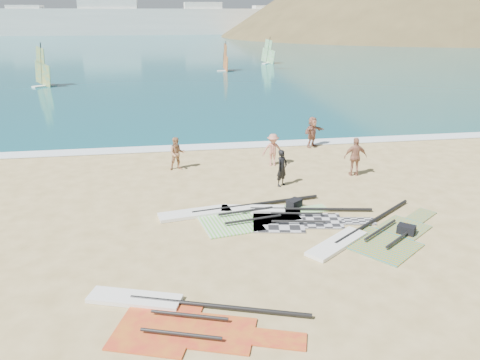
{
  "coord_description": "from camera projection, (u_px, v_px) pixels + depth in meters",
  "views": [
    {
      "loc": [
        -3.84,
        -12.66,
        7.08
      ],
      "look_at": [
        -1.16,
        4.0,
        1.0
      ],
      "focal_mm": 35.0,
      "sensor_mm": 36.0,
      "label": 1
    }
  ],
  "objects": [
    {
      "name": "surf_line",
      "position": [
        237.0,
        146.0,
        26.15
      ],
      "size": [
        300.0,
        1.2,
        0.04
      ],
      "primitive_type": "cube",
      "color": "white",
      "rests_on": "ground"
    },
    {
      "name": "sea",
      "position": [
        175.0,
        37.0,
        137.33
      ],
      "size": [
        300.0,
        240.0,
        0.06
      ],
      "primitive_type": "cube",
      "color": "navy",
      "rests_on": "ground"
    },
    {
      "name": "windsurfer_left",
      "position": [
        43.0,
        74.0,
        46.36
      ],
      "size": [
        2.21,
        2.18,
        4.34
      ],
      "rotation": [
        0.0,
        0.0,
        0.75
      ],
      "color": "white",
      "rests_on": "ground"
    },
    {
      "name": "person_wetsuit",
      "position": [
        282.0,
        168.0,
        19.94
      ],
      "size": [
        0.69,
        0.67,
        1.6
      ],
      "primitive_type": "imported",
      "rotation": [
        0.0,
        0.0,
        0.69
      ],
      "color": "black",
      "rests_on": "ground"
    },
    {
      "name": "rig_grey",
      "position": [
        284.0,
        215.0,
        17.15
      ],
      "size": [
        5.63,
        2.7,
        0.2
      ],
      "rotation": [
        0.0,
        0.0,
        -0.18
      ],
      "color": "#232326",
      "rests_on": "ground"
    },
    {
      "name": "ground",
      "position": [
        297.0,
        250.0,
        14.73
      ],
      "size": [
        300.0,
        300.0,
        0.0
      ],
      "primitive_type": "plane",
      "color": "#D3B97B",
      "rests_on": "ground"
    },
    {
      "name": "beachgoer_mid",
      "position": [
        273.0,
        150.0,
        22.61
      ],
      "size": [
        1.07,
        0.68,
        1.58
      ],
      "primitive_type": "imported",
      "rotation": [
        0.0,
        0.0,
        -0.09
      ],
      "color": "#BC7462",
      "rests_on": "ground"
    },
    {
      "name": "windsurfer_centre",
      "position": [
        225.0,
        62.0,
        58.51
      ],
      "size": [
        2.11,
        2.51,
        3.75
      ],
      "rotation": [
        0.0,
        0.0,
        0.12
      ],
      "color": "white",
      "rests_on": "ground"
    },
    {
      "name": "gear_bag_far",
      "position": [
        406.0,
        230.0,
        15.71
      ],
      "size": [
        0.68,
        0.66,
        0.34
      ],
      "primitive_type": "cube",
      "rotation": [
        0.0,
        0.0,
        -0.71
      ],
      "color": "black",
      "rests_on": "ground"
    },
    {
      "name": "beachgoer_left",
      "position": [
        177.0,
        154.0,
        22.02
      ],
      "size": [
        0.83,
        0.68,
        1.57
      ],
      "primitive_type": "imported",
      "rotation": [
        0.0,
        0.0,
        0.12
      ],
      "color": "#AF7B56",
      "rests_on": "ground"
    },
    {
      "name": "rig_orange",
      "position": [
        371.0,
        236.0,
        15.52
      ],
      "size": [
        5.81,
        4.6,
        0.2
      ],
      "rotation": [
        0.0,
        0.0,
        0.65
      ],
      "color": "#E69400",
      "rests_on": "ground"
    },
    {
      "name": "windsurfer_right",
      "position": [
        268.0,
        56.0,
        67.04
      ],
      "size": [
        2.0,
        2.02,
        3.8
      ],
      "rotation": [
        0.0,
        0.0,
        0.68
      ],
      "color": "white",
      "rests_on": "ground"
    },
    {
      "name": "gear_bag_near",
      "position": [
        294.0,
        204.0,
        17.86
      ],
      "size": [
        0.67,
        0.64,
        0.35
      ],
      "primitive_type": "cube",
      "rotation": [
        0.0,
        0.0,
        0.62
      ],
      "color": "black",
      "rests_on": "ground"
    },
    {
      "name": "rig_green",
      "position": [
        232.0,
        215.0,
        17.2
      ],
      "size": [
        6.43,
        3.0,
        0.2
      ],
      "rotation": [
        0.0,
        0.0,
        0.17
      ],
      "color": "#60D039",
      "rests_on": "ground"
    },
    {
      "name": "far_town",
      "position": [
        123.0,
        20.0,
        150.17
      ],
      "size": [
        160.0,
        8.0,
        12.0
      ],
      "color": "white",
      "rests_on": "ground"
    },
    {
      "name": "rig_red",
      "position": [
        172.0,
        315.0,
        11.5
      ],
      "size": [
        5.6,
        3.3,
        0.2
      ],
      "rotation": [
        0.0,
        0.0,
        -0.33
      ],
      "color": "red",
      "rests_on": "ground"
    },
    {
      "name": "headland_main",
      "position": [
        445.0,
        35.0,
        148.18
      ],
      "size": [
        143.0,
        143.0,
        45.0
      ],
      "primitive_type": "cone",
      "color": "brown",
      "rests_on": "ground"
    },
    {
      "name": "beachgoer_back",
      "position": [
        355.0,
        157.0,
        21.17
      ],
      "size": [
        1.08,
        0.54,
        1.78
      ],
      "primitive_type": "imported",
      "rotation": [
        0.0,
        0.0,
        3.04
      ],
      "color": "#9F6850",
      "rests_on": "ground"
    },
    {
      "name": "beachgoer_right",
      "position": [
        312.0,
        132.0,
        25.73
      ],
      "size": [
        1.57,
        1.32,
        1.7
      ],
      "primitive_type": "imported",
      "rotation": [
        0.0,
        0.0,
        0.62
      ],
      "color": "#9D6552",
      "rests_on": "ground"
    }
  ]
}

